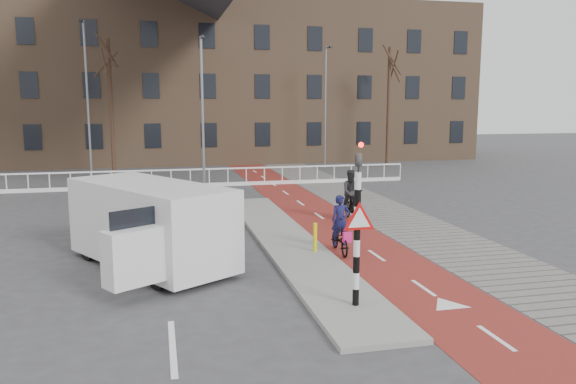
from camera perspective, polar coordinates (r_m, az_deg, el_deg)
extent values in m
plane|color=#38383A|center=(14.42, 6.40, -8.88)|extent=(120.00, 120.00, 0.00)
cube|color=maroon|center=(24.13, 1.85, -1.53)|extent=(2.50, 60.00, 0.01)
cube|color=slate|center=(24.99, 8.07, -1.25)|extent=(3.00, 60.00, 0.01)
cube|color=gray|center=(17.91, 0.00, -5.07)|extent=(1.80, 16.00, 0.12)
cylinder|color=black|center=(11.99, 7.00, -4.84)|extent=(0.14, 0.14, 2.88)
imported|color=black|center=(11.69, 7.18, 3.95)|extent=(0.13, 0.16, 0.80)
cylinder|color=#FF0C05|center=(11.54, 7.43, 4.78)|extent=(0.11, 0.02, 0.11)
cylinder|color=yellow|center=(16.49, 2.77, -4.60)|extent=(0.12, 0.12, 0.84)
imported|color=black|center=(16.78, 5.32, -4.74)|extent=(0.65, 1.66, 0.86)
imported|color=#151540|center=(16.65, 5.34, -2.88)|extent=(0.56, 0.39, 1.50)
cube|color=#D51E73|center=(16.24, 6.03, -4.61)|extent=(0.25, 0.17, 0.30)
imported|color=black|center=(21.39, 6.47, -1.46)|extent=(0.62, 1.83, 1.08)
imported|color=black|center=(21.30, 6.50, -0.02)|extent=(0.86, 0.69, 1.69)
cube|color=silver|center=(15.67, -13.81, -3.01)|extent=(4.63, 5.65, 2.13)
cube|color=green|center=(15.74, -17.72, -3.50)|extent=(1.82, 2.90, 0.55)
cube|color=green|center=(15.71, -9.87, -3.23)|extent=(1.82, 2.90, 0.55)
cube|color=black|center=(13.32, -13.97, -3.36)|extent=(1.65, 1.06, 0.90)
cylinder|color=black|center=(13.92, -12.97, -8.11)|extent=(0.62, 0.77, 0.75)
cylinder|color=black|center=(14.91, -7.03, -6.79)|extent=(0.62, 0.77, 0.75)
cylinder|color=black|center=(17.00, -19.52, -5.28)|extent=(0.62, 0.77, 0.75)
cylinder|color=black|center=(17.82, -14.26, -4.39)|extent=(0.62, 0.77, 0.75)
cube|color=silver|center=(30.12, -13.72, 2.14)|extent=(28.00, 0.08, 0.08)
cube|color=silver|center=(30.23, -13.66, 0.54)|extent=(28.00, 0.10, 0.20)
cube|color=#7F6047|center=(44.98, -11.21, 10.85)|extent=(46.00, 10.00, 12.00)
cylinder|color=#321F16|center=(36.09, -17.52, 8.14)|extent=(0.24, 0.24, 8.26)
cylinder|color=#321F16|center=(40.12, 10.17, 8.44)|extent=(0.24, 0.24, 8.24)
cylinder|color=slate|center=(26.28, -8.66, 7.34)|extent=(0.12, 0.12, 7.40)
cylinder|color=slate|center=(33.47, -19.67, 8.53)|extent=(0.12, 0.12, 8.88)
cylinder|color=slate|center=(38.90, 3.82, 8.53)|extent=(0.12, 0.12, 8.21)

